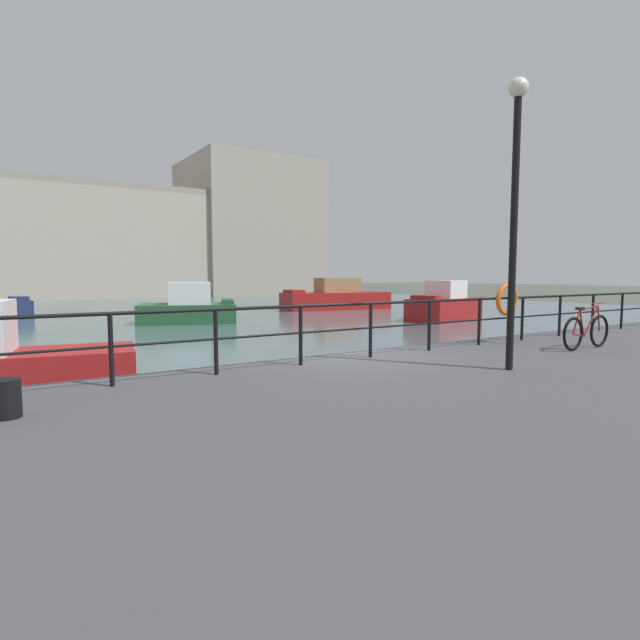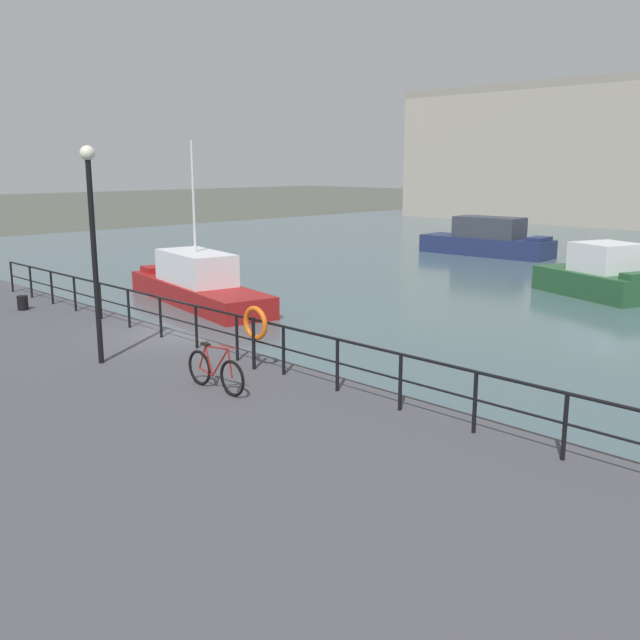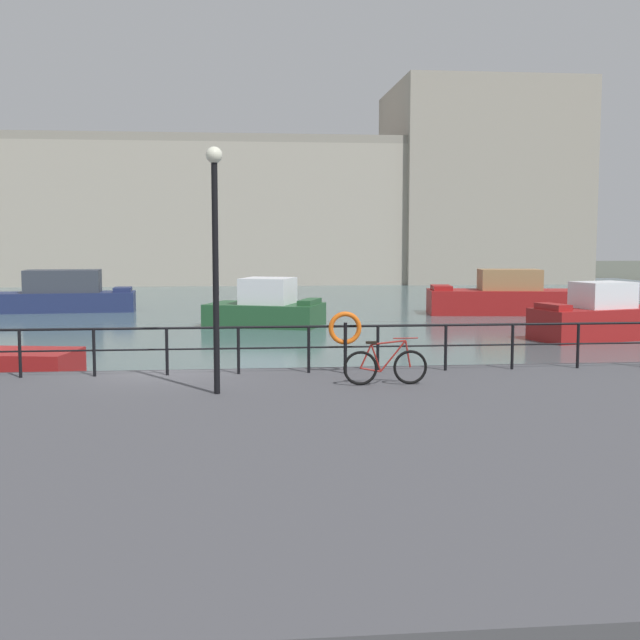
{
  "view_description": "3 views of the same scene",
  "coord_description": "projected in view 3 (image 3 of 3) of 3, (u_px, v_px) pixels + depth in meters",
  "views": [
    {
      "loc": [
        -6.02,
        -8.4,
        2.65
      ],
      "look_at": [
        1.49,
        3.17,
        1.41
      ],
      "focal_mm": 28.41,
      "sensor_mm": 36.0,
      "label": 1
    },
    {
      "loc": [
        15.81,
        -10.5,
        5.42
      ],
      "look_at": [
        1.49,
        3.67,
        1.03
      ],
      "focal_mm": 40.22,
      "sensor_mm": 36.0,
      "label": 2
    },
    {
      "loc": [
        1.65,
        -18.91,
        4.09
      ],
      "look_at": [
        3.86,
        2.43,
        1.92
      ],
      "focal_mm": 45.78,
      "sensor_mm": 36.0,
      "label": 3
    }
  ],
  "objects": [
    {
      "name": "parked_bicycle",
      "position": [
        385.0,
        366.0,
        16.89
      ],
      "size": [
        1.77,
        0.09,
        0.98
      ],
      "rotation": [
        0.0,
        0.0,
        0.01
      ],
      "color": "black",
      "rests_on": "quay_promenade"
    },
    {
      "name": "water_basin",
      "position": [
        208.0,
        306.0,
        48.85
      ],
      "size": [
        80.0,
        60.0,
        0.01
      ],
      "primitive_type": "cube",
      "color": "#476066",
      "rests_on": "ground_plane"
    },
    {
      "name": "moored_blue_motorboat",
      "position": [
        266.0,
        308.0,
        37.82
      ],
      "size": [
        5.86,
        4.57,
        2.23
      ],
      "rotation": [
        0.0,
        0.0,
        -0.36
      ],
      "color": "#23512D",
      "rests_on": "water_basin"
    },
    {
      "name": "quay_railing",
      "position": [
        238.0,
        341.0,
        18.21
      ],
      "size": [
        22.2,
        0.07,
        1.08
      ],
      "color": "black",
      "rests_on": "quay_promenade"
    },
    {
      "name": "harbor_building",
      "position": [
        295.0,
        207.0,
        75.52
      ],
      "size": [
        66.0,
        15.11,
        18.02
      ],
      "color": "#A89E8E",
      "rests_on": "ground_plane"
    },
    {
      "name": "moored_white_yacht",
      "position": [
        62.0,
        295.0,
        45.07
      ],
      "size": [
        8.19,
        2.88,
        2.31
      ],
      "rotation": [
        0.0,
        0.0,
        0.06
      ],
      "color": "navy",
      "rests_on": "water_basin"
    },
    {
      "name": "moored_harbor_tender",
      "position": [
        600.0,
        318.0,
        32.84
      ],
      "size": [
        5.96,
        3.69,
        2.31
      ],
      "rotation": [
        0.0,
        0.0,
        3.43
      ],
      "color": "maroon",
      "rests_on": "water_basin"
    },
    {
      "name": "ground_plane",
      "position": [
        166.0,
        414.0,
        18.96
      ],
      "size": [
        240.0,
        240.0,
        0.0
      ],
      "primitive_type": "plane",
      "color": "#4C5147"
    },
    {
      "name": "quay_promenade",
      "position": [
        129.0,
        472.0,
        12.47
      ],
      "size": [
        56.0,
        13.0,
        1.04
      ],
      "primitive_type": "cube",
      "color": "#47474C",
      "rests_on": "ground_plane"
    },
    {
      "name": "life_ring_stand",
      "position": [
        345.0,
        330.0,
        18.31
      ],
      "size": [
        0.75,
        0.16,
        1.4
      ],
      "color": "black",
      "rests_on": "quay_promenade"
    },
    {
      "name": "quay_lamp_post",
      "position": [
        215.0,
        238.0,
        15.66
      ],
      "size": [
        0.32,
        0.32,
        4.77
      ],
      "color": "black",
      "rests_on": "quay_promenade"
    },
    {
      "name": "moored_small_launch",
      "position": [
        506.0,
        298.0,
        43.67
      ],
      "size": [
        8.56,
        3.74,
        2.4
      ],
      "rotation": [
        0.0,
        0.0,
        3.01
      ],
      "color": "maroon",
      "rests_on": "water_basin"
    }
  ]
}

